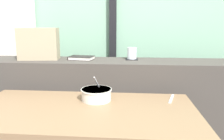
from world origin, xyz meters
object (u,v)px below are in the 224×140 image
at_px(closed_book, 81,58).
at_px(fork_utensil, 171,99).
at_px(juice_glass, 132,54).
at_px(breakfast_table, 83,126).
at_px(coaster_square, 132,59).
at_px(soup_bowl, 96,94).
at_px(throw_pillow, 39,44).

distance_m(closed_book, fork_utensil, 0.82).
relative_size(juice_glass, closed_book, 0.45).
height_order(breakfast_table, closed_book, closed_book).
height_order(coaster_square, soup_bowl, coaster_square).
distance_m(coaster_square, throw_pillow, 0.78).
bearing_deg(closed_book, fork_utensil, -32.41).
height_order(juice_glass, closed_book, juice_glass).
xyz_separation_m(breakfast_table, soup_bowl, (0.06, 0.15, 0.14)).
distance_m(breakfast_table, coaster_square, 0.78).
bearing_deg(fork_utensil, throw_pillow, 175.11).
bearing_deg(throw_pillow, breakfast_table, -51.26).
height_order(breakfast_table, throw_pillow, throw_pillow).
xyz_separation_m(breakfast_table, coaster_square, (0.28, 0.68, 0.29)).
bearing_deg(throw_pillow, coaster_square, 4.61).
relative_size(breakfast_table, soup_bowl, 6.71).
bearing_deg(throw_pillow, juice_glass, 4.61).
distance_m(juice_glass, fork_utensil, 0.58).
distance_m(juice_glass, closed_book, 0.42).
bearing_deg(breakfast_table, juice_glass, 67.69).
xyz_separation_m(throw_pillow, fork_utensil, (1.02, -0.41, -0.31)).
relative_size(coaster_square, soup_bowl, 0.52).
xyz_separation_m(soup_bowl, fork_utensil, (0.47, 0.06, -0.03)).
height_order(coaster_square, juice_glass, juice_glass).
xyz_separation_m(coaster_square, throw_pillow, (-0.77, -0.06, 0.13)).
xyz_separation_m(breakfast_table, juice_glass, (0.28, 0.68, 0.33)).
xyz_separation_m(closed_book, fork_utensil, (0.67, -0.43, -0.19)).
bearing_deg(coaster_square, soup_bowl, -112.68).
height_order(coaster_square, closed_book, closed_book).
distance_m(soup_bowl, fork_utensil, 0.48).
bearing_deg(fork_utensil, soup_bowl, -156.23).
height_order(juice_glass, throw_pillow, throw_pillow).
xyz_separation_m(breakfast_table, throw_pillow, (-0.49, 0.61, 0.41)).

